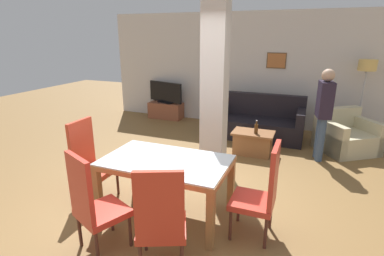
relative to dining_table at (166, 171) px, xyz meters
name	(u,v)px	position (x,y,z in m)	size (l,w,h in m)	color
ground_plane	(167,214)	(0.00, 0.00, -0.59)	(18.00, 18.00, 0.00)	brown
back_wall	(246,70)	(0.00, 4.37, 0.76)	(7.20, 0.09, 2.70)	silver
divider_pillar	(214,89)	(0.11, 1.54, 0.76)	(0.38, 0.32, 2.70)	silver
dining_table	(166,171)	(0.00, 0.00, 0.00)	(1.52, 0.92, 0.75)	#9E6D3D
dining_chair_near_left	(93,203)	(-0.38, -0.87, -0.03)	(0.61, 0.61, 1.10)	red
dining_chair_head_left	(90,159)	(-1.15, 0.00, -0.03)	(0.46, 0.46, 1.10)	#CE4028
dining_chair_head_right	(262,191)	(1.15, 0.00, -0.03)	(0.46, 0.46, 1.10)	red
dining_chair_near_right	(161,219)	(0.38, -0.87, -0.03)	(0.61, 0.61, 1.10)	red
sofa	(256,123)	(0.49, 3.44, -0.28)	(1.98, 0.87, 0.92)	black
armchair	(345,137)	(2.24, 3.23, -0.31)	(1.27, 1.24, 0.80)	beige
coffee_table	(253,143)	(0.61, 2.41, -0.37)	(0.76, 0.49, 0.43)	brown
bottle	(256,128)	(0.67, 2.35, -0.06)	(0.07, 0.07, 0.25)	#4C2D14
tv_stand	(166,110)	(-2.06, 4.09, -0.38)	(0.91, 0.40, 0.43)	brown
tv_screen	(165,93)	(-2.06, 4.09, 0.11)	(1.04, 0.32, 0.56)	black
floor_lamp	(366,73)	(2.52, 4.01, 0.85)	(0.35, 0.35, 1.70)	#B7B7BC
standing_person	(324,109)	(1.77, 2.60, 0.35)	(0.28, 0.41, 1.63)	#3B4F6B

